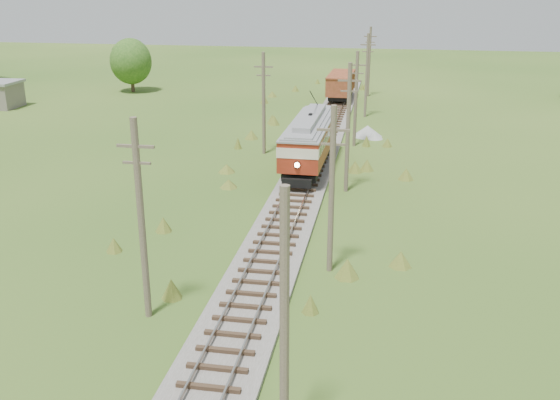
# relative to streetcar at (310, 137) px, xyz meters

# --- Properties ---
(railbed_main) EXTENTS (3.60, 96.00, 0.57)m
(railbed_main) POSITION_rel_streetcar_xyz_m (0.00, -1.72, -2.49)
(railbed_main) COLOR #605B54
(railbed_main) RESTS_ON ground
(streetcar) EXTENTS (3.14, 12.76, 5.81)m
(streetcar) POSITION_rel_streetcar_xyz_m (0.00, 0.00, 0.00)
(streetcar) COLOR black
(streetcar) RESTS_ON ground
(gondola) EXTENTS (3.00, 8.73, 2.88)m
(gondola) POSITION_rel_streetcar_xyz_m (0.00, 29.96, -0.57)
(gondola) COLOR black
(gondola) RESTS_ON ground
(gravel_pile) EXTENTS (2.92, 3.10, 1.06)m
(gravel_pile) POSITION_rel_streetcar_xyz_m (4.15, 12.00, -2.19)
(gravel_pile) COLOR gray
(gravel_pile) RESTS_ON ground
(utility_pole_r_1) EXTENTS (0.30, 0.30, 8.80)m
(utility_pole_r_1) POSITION_rel_streetcar_xyz_m (3.10, -30.72, 1.71)
(utility_pole_r_1) COLOR brown
(utility_pole_r_1) RESTS_ON ground
(utility_pole_r_2) EXTENTS (1.60, 0.30, 8.60)m
(utility_pole_r_2) POSITION_rel_streetcar_xyz_m (3.30, -17.72, 1.74)
(utility_pole_r_2) COLOR brown
(utility_pole_r_2) RESTS_ON ground
(utility_pole_r_3) EXTENTS (1.60, 0.30, 9.00)m
(utility_pole_r_3) POSITION_rel_streetcar_xyz_m (3.20, -4.72, 1.94)
(utility_pole_r_3) COLOR brown
(utility_pole_r_3) RESTS_ON ground
(utility_pole_r_4) EXTENTS (1.60, 0.30, 8.40)m
(utility_pole_r_4) POSITION_rel_streetcar_xyz_m (3.00, 8.28, 1.64)
(utility_pole_r_4) COLOR brown
(utility_pole_r_4) RESTS_ON ground
(utility_pole_r_5) EXTENTS (1.60, 0.30, 8.90)m
(utility_pole_r_5) POSITION_rel_streetcar_xyz_m (3.40, 21.28, 1.89)
(utility_pole_r_5) COLOR brown
(utility_pole_r_5) RESTS_ON ground
(utility_pole_r_6) EXTENTS (1.60, 0.30, 8.70)m
(utility_pole_r_6) POSITION_rel_streetcar_xyz_m (3.20, 34.28, 1.79)
(utility_pole_r_6) COLOR brown
(utility_pole_r_6) RESTS_ON ground
(utility_pole_l_a) EXTENTS (1.60, 0.30, 9.00)m
(utility_pole_l_a) POSITION_rel_streetcar_xyz_m (-4.20, -23.72, 1.94)
(utility_pole_l_a) COLOR brown
(utility_pole_l_a) RESTS_ON ground
(utility_pole_l_b) EXTENTS (1.60, 0.30, 8.60)m
(utility_pole_l_b) POSITION_rel_streetcar_xyz_m (-4.50, 4.28, 1.74)
(utility_pole_l_b) COLOR brown
(utility_pole_l_b) RESTS_ON ground
(tree_mid_a) EXTENTS (5.46, 5.46, 7.03)m
(tree_mid_a) POSITION_rel_streetcar_xyz_m (-28.00, 32.28, 1.34)
(tree_mid_a) COLOR #38281C
(tree_mid_a) RESTS_ON ground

